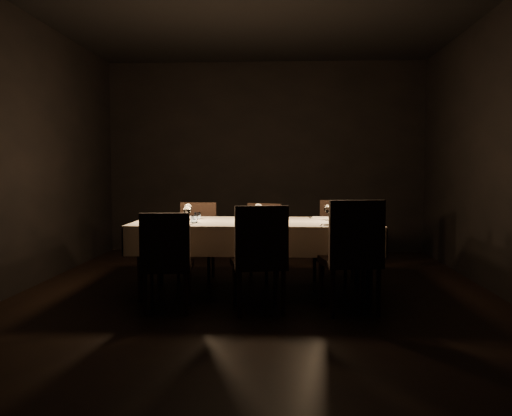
{
  "coord_description": "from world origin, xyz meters",
  "views": [
    {
      "loc": [
        0.28,
        -5.64,
        1.29
      ],
      "look_at": [
        0.0,
        0.0,
        0.9
      ],
      "focal_mm": 38.0,
      "sensor_mm": 36.0,
      "label": 1
    }
  ],
  "objects_px": {
    "dining_table": "(256,228)",
    "chair_far_center": "(261,237)",
    "chair_far_left": "(197,237)",
    "chair_far_right": "(336,236)",
    "chair_near_right": "(352,252)",
    "chair_near_center": "(260,254)",
    "chair_near_left": "(167,257)"
  },
  "relations": [
    {
      "from": "chair_far_left",
      "to": "chair_far_right",
      "type": "bearing_deg",
      "value": 3.29
    },
    {
      "from": "chair_near_right",
      "to": "chair_far_center",
      "type": "xyz_separation_m",
      "value": [
        -0.88,
        1.59,
        -0.07
      ]
    },
    {
      "from": "dining_table",
      "to": "chair_far_center",
      "type": "xyz_separation_m",
      "value": [
        0.02,
        0.8,
        -0.19
      ]
    },
    {
      "from": "chair_near_right",
      "to": "chair_near_left",
      "type": "bearing_deg",
      "value": -8.38
    },
    {
      "from": "dining_table",
      "to": "chair_near_center",
      "type": "distance_m",
      "value": 0.84
    },
    {
      "from": "dining_table",
      "to": "chair_near_right",
      "type": "relative_size",
      "value": 2.43
    },
    {
      "from": "chair_far_center",
      "to": "chair_far_left",
      "type": "bearing_deg",
      "value": -156.01
    },
    {
      "from": "dining_table",
      "to": "chair_far_center",
      "type": "height_order",
      "value": "chair_far_center"
    },
    {
      "from": "dining_table",
      "to": "chair_far_right",
      "type": "relative_size",
      "value": 2.7
    },
    {
      "from": "chair_near_right",
      "to": "chair_far_center",
      "type": "relative_size",
      "value": 1.16
    },
    {
      "from": "chair_near_left",
      "to": "chair_far_left",
      "type": "height_order",
      "value": "chair_near_left"
    },
    {
      "from": "chair_near_right",
      "to": "chair_far_left",
      "type": "distance_m",
      "value": 2.26
    },
    {
      "from": "chair_near_right",
      "to": "chair_far_right",
      "type": "bearing_deg",
      "value": -100.83
    },
    {
      "from": "chair_near_left",
      "to": "chair_far_right",
      "type": "xyz_separation_m",
      "value": [
        1.68,
        1.68,
        0.01
      ]
    },
    {
      "from": "chair_near_right",
      "to": "chair_far_left",
      "type": "bearing_deg",
      "value": -53.6
    },
    {
      "from": "chair_near_right",
      "to": "chair_near_center",
      "type": "bearing_deg",
      "value": -8.19
    },
    {
      "from": "dining_table",
      "to": "chair_near_center",
      "type": "bearing_deg",
      "value": -84.86
    },
    {
      "from": "chair_far_center",
      "to": "chair_far_right",
      "type": "height_order",
      "value": "chair_far_right"
    },
    {
      "from": "chair_near_right",
      "to": "chair_far_right",
      "type": "height_order",
      "value": "chair_near_right"
    },
    {
      "from": "chair_near_left",
      "to": "chair_near_center",
      "type": "relative_size",
      "value": 0.93
    },
    {
      "from": "chair_near_right",
      "to": "dining_table",
      "type": "bearing_deg",
      "value": -51.72
    },
    {
      "from": "dining_table",
      "to": "chair_near_center",
      "type": "relative_size",
      "value": 2.56
    },
    {
      "from": "chair_far_left",
      "to": "chair_far_right",
      "type": "relative_size",
      "value": 0.97
    },
    {
      "from": "dining_table",
      "to": "chair_far_center",
      "type": "bearing_deg",
      "value": 88.49
    },
    {
      "from": "chair_far_right",
      "to": "chair_far_center",
      "type": "bearing_deg",
      "value": -158.53
    },
    {
      "from": "dining_table",
      "to": "chair_near_center",
      "type": "xyz_separation_m",
      "value": [
        0.07,
        -0.83,
        -0.15
      ]
    },
    {
      "from": "chair_near_center",
      "to": "chair_near_left",
      "type": "bearing_deg",
      "value": -9.5
    },
    {
      "from": "dining_table",
      "to": "chair_near_right",
      "type": "distance_m",
      "value": 1.21
    },
    {
      "from": "chair_near_left",
      "to": "chair_far_center",
      "type": "distance_m",
      "value": 1.83
    },
    {
      "from": "dining_table",
      "to": "chair_far_right",
      "type": "bearing_deg",
      "value": 42.12
    },
    {
      "from": "dining_table",
      "to": "chair_far_center",
      "type": "distance_m",
      "value": 0.82
    },
    {
      "from": "dining_table",
      "to": "chair_near_right",
      "type": "bearing_deg",
      "value": -41.26
    }
  ]
}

